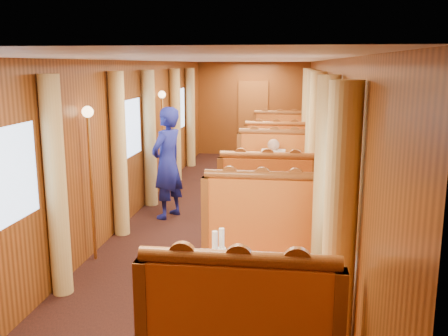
% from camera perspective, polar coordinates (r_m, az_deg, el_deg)
% --- Properties ---
extents(floor, '(3.00, 12.00, 0.01)m').
position_cam_1_polar(floor, '(7.95, -0.16, -6.11)').
color(floor, black).
rests_on(floor, ground).
extents(ceiling, '(3.00, 12.00, 0.01)m').
position_cam_1_polar(ceiling, '(7.56, -0.17, 12.22)').
color(ceiling, silver).
rests_on(ceiling, wall_left).
extents(wall_far, '(3.00, 0.01, 2.50)m').
position_cam_1_polar(wall_far, '(13.58, 3.36, 6.74)').
color(wall_far, brown).
rests_on(wall_far, floor).
extents(wall_left, '(0.01, 12.00, 2.50)m').
position_cam_1_polar(wall_left, '(8.00, -10.88, 3.00)').
color(wall_left, brown).
rests_on(wall_left, floor).
extents(wall_right, '(0.01, 12.00, 2.50)m').
position_cam_1_polar(wall_right, '(7.60, 11.12, 2.53)').
color(wall_right, brown).
rests_on(wall_right, floor).
extents(doorway_far, '(0.80, 0.04, 2.00)m').
position_cam_1_polar(doorway_far, '(13.58, 3.33, 5.68)').
color(doorway_far, brown).
rests_on(doorway_far, floor).
extents(table_near, '(1.05, 0.72, 0.75)m').
position_cam_1_polar(table_near, '(4.51, 3.26, -15.57)').
color(table_near, white).
rests_on(table_near, floor).
extents(banquette_near_aft, '(1.30, 0.55, 1.34)m').
position_cam_1_polar(banquette_near_aft, '(5.41, 4.14, -10.19)').
color(banquette_near_aft, '#B93C14').
rests_on(banquette_near_aft, floor).
extents(table_mid, '(1.05, 0.72, 0.75)m').
position_cam_1_polar(table_mid, '(7.78, 5.33, -3.69)').
color(table_mid, white).
rests_on(table_mid, floor).
extents(banquette_mid_fwd, '(1.30, 0.55, 1.34)m').
position_cam_1_polar(banquette_mid_fwd, '(6.79, 4.95, -5.56)').
color(banquette_mid_fwd, '#B93C14').
rests_on(banquette_mid_fwd, floor).
extents(banquette_mid_aft, '(1.30, 0.55, 1.34)m').
position_cam_1_polar(banquette_mid_aft, '(8.75, 5.63, -1.62)').
color(banquette_mid_aft, '#B93C14').
rests_on(banquette_mid_aft, floor).
extents(table_far, '(1.05, 0.72, 0.75)m').
position_cam_1_polar(table_far, '(11.19, 6.13, 1.07)').
color(table_far, white).
rests_on(table_far, floor).
extents(banquette_far_fwd, '(1.30, 0.55, 1.34)m').
position_cam_1_polar(banquette_far_fwd, '(10.18, 5.96, 0.29)').
color(banquette_far_fwd, '#B93C14').
rests_on(banquette_far_fwd, floor).
extents(banquette_far_aft, '(1.30, 0.55, 1.34)m').
position_cam_1_polar(banquette_far_aft, '(12.18, 6.28, 2.18)').
color(banquette_far_aft, '#B93C14').
rests_on(banquette_far_aft, floor).
extents(tea_tray, '(0.38, 0.32, 0.01)m').
position_cam_1_polar(tea_tray, '(4.34, 2.18, -11.09)').
color(tea_tray, silver).
rests_on(tea_tray, table_near).
extents(teapot_left, '(0.22, 0.19, 0.15)m').
position_cam_1_polar(teapot_left, '(4.22, 0.52, -10.80)').
color(teapot_left, silver).
rests_on(teapot_left, tea_tray).
extents(teapot_right, '(0.19, 0.16, 0.13)m').
position_cam_1_polar(teapot_right, '(4.21, 2.98, -11.04)').
color(teapot_right, silver).
rests_on(teapot_right, tea_tray).
extents(teapot_back, '(0.15, 0.12, 0.12)m').
position_cam_1_polar(teapot_back, '(4.40, 2.17, -10.04)').
color(teapot_back, silver).
rests_on(teapot_back, tea_tray).
extents(fruit_plate, '(0.21, 0.21, 0.05)m').
position_cam_1_polar(fruit_plate, '(4.23, 7.69, -11.65)').
color(fruit_plate, white).
rests_on(fruit_plate, table_near).
extents(cup_inboard, '(0.08, 0.08, 0.26)m').
position_cam_1_polar(cup_inboard, '(4.44, -1.05, -9.18)').
color(cup_inboard, white).
rests_on(cup_inboard, table_near).
extents(cup_outboard, '(0.08, 0.08, 0.26)m').
position_cam_1_polar(cup_outboard, '(4.51, -0.27, -8.84)').
color(cup_outboard, white).
rests_on(cup_outboard, table_near).
extents(rose_vase_mid, '(0.06, 0.06, 0.36)m').
position_cam_1_polar(rose_vase_mid, '(7.68, 5.43, 0.35)').
color(rose_vase_mid, silver).
rests_on(rose_vase_mid, table_mid).
extents(rose_vase_far, '(0.06, 0.06, 0.36)m').
position_cam_1_polar(rose_vase_far, '(11.08, 6.21, 3.86)').
color(rose_vase_far, silver).
rests_on(rose_vase_far, table_far).
extents(window_left_near, '(0.01, 1.20, 0.90)m').
position_cam_1_polar(window_left_near, '(4.83, -24.04, -1.13)').
color(window_left_near, '#91ADD3').
rests_on(window_left_near, wall_left).
extents(curtain_left_near_b, '(0.22, 0.22, 2.35)m').
position_cam_1_polar(curtain_left_near_b, '(5.50, -18.65, -2.18)').
color(curtain_left_near_b, '#D5B66D').
rests_on(curtain_left_near_b, floor).
extents(window_right_near, '(0.01, 1.20, 0.90)m').
position_cam_1_polar(window_right_near, '(4.14, 13.65, -2.46)').
color(window_right_near, '#91ADD3').
rests_on(window_right_near, wall_right).
extents(curtain_right_near_a, '(0.22, 0.22, 2.35)m').
position_cam_1_polar(curtain_right_near_a, '(3.47, 12.95, -9.99)').
color(curtain_right_near_a, '#D5B66D').
rests_on(curtain_right_near_a, floor).
extents(curtain_right_near_b, '(0.22, 0.22, 2.35)m').
position_cam_1_polar(curtain_right_near_b, '(4.95, 11.40, -3.31)').
color(curtain_right_near_b, '#D5B66D').
rests_on(curtain_right_near_b, floor).
extents(window_left_mid, '(0.01, 1.20, 0.90)m').
position_cam_1_polar(window_left_mid, '(7.97, -10.84, 4.42)').
color(window_left_mid, '#91ADD3').
rests_on(window_left_mid, wall_left).
extents(curtain_left_mid_a, '(0.22, 0.22, 2.35)m').
position_cam_1_polar(curtain_left_mid_a, '(7.25, -11.91, 1.45)').
color(curtain_left_mid_a, '#D5B66D').
rests_on(curtain_left_mid_a, floor).
extents(curtain_left_mid_b, '(0.22, 0.22, 2.35)m').
position_cam_1_polar(curtain_left_mid_b, '(8.71, -8.49, 3.29)').
color(curtain_left_mid_b, '#D5B66D').
rests_on(curtain_left_mid_b, floor).
extents(window_right_mid, '(0.01, 1.20, 0.90)m').
position_cam_1_polar(window_right_mid, '(7.57, 11.06, 4.03)').
color(window_right_mid, '#91ADD3').
rests_on(window_right_mid, wall_right).
extents(curtain_right_mid_a, '(0.22, 0.22, 2.35)m').
position_cam_1_polar(curtain_right_mid_a, '(6.84, 10.44, 0.90)').
color(curtain_right_mid_a, '#D5B66D').
rests_on(curtain_right_mid_a, floor).
extents(curtain_right_mid_b, '(0.22, 0.22, 2.35)m').
position_cam_1_polar(curtain_right_mid_b, '(8.37, 9.99, 2.90)').
color(curtain_right_mid_b, '#D5B66D').
rests_on(curtain_right_mid_b, floor).
extents(window_left_far, '(0.01, 1.20, 0.90)m').
position_cam_1_polar(window_left_far, '(11.32, -5.20, 6.71)').
color(window_left_far, '#91ADD3').
rests_on(window_left_far, wall_left).
extents(curtain_left_far_a, '(0.22, 0.22, 2.35)m').
position_cam_1_polar(curtain_left_far_a, '(10.57, -5.57, 4.85)').
color(curtain_left_far_a, '#D5B66D').
rests_on(curtain_left_far_a, floor).
extents(curtain_left_far_b, '(0.22, 0.22, 2.35)m').
position_cam_1_polar(curtain_left_far_b, '(12.09, -3.86, 5.75)').
color(curtain_left_far_b, '#D5B66D').
rests_on(curtain_left_far_b, floor).
extents(window_right_far, '(0.01, 1.20, 0.90)m').
position_cam_1_polar(window_right_far, '(11.05, 10.09, 6.45)').
color(window_right_far, '#91ADD3').
rests_on(window_right_far, wall_right).
extents(curtain_right_far_a, '(0.22, 0.22, 2.35)m').
position_cam_1_polar(curtain_right_far_a, '(10.30, 9.61, 4.55)').
color(curtain_right_far_a, '#D5B66D').
rests_on(curtain_right_far_a, floor).
extents(curtain_right_far_b, '(0.22, 0.22, 2.35)m').
position_cam_1_polar(curtain_right_far_b, '(11.84, 9.39, 5.49)').
color(curtain_right_far_b, '#D5B66D').
rests_on(curtain_right_far_b, floor).
extents(sconce_left_fore, '(0.14, 0.14, 1.95)m').
position_cam_1_polar(sconce_left_fore, '(6.33, -15.08, 1.75)').
color(sconce_left_fore, '#BF8C3F').
rests_on(sconce_left_fore, floor).
extents(sconce_right_fore, '(0.14, 0.14, 1.95)m').
position_cam_1_polar(sconce_right_fore, '(5.85, 11.12, 1.13)').
color(sconce_right_fore, '#BF8C3F').
rests_on(sconce_right_fore, floor).
extents(sconce_left_aft, '(0.14, 0.14, 1.95)m').
position_cam_1_polar(sconce_left_aft, '(9.62, -7.03, 5.38)').
color(sconce_left_aft, '#BF8C3F').
rests_on(sconce_left_aft, floor).
extents(sconce_right_aft, '(0.14, 0.14, 1.95)m').
position_cam_1_polar(sconce_right_aft, '(9.31, 9.95, 5.08)').
color(sconce_right_aft, '#BF8C3F').
rests_on(sconce_right_aft, floor).
extents(steward, '(0.65, 0.77, 1.79)m').
position_cam_1_polar(steward, '(8.00, -6.50, 0.56)').
color(steward, navy).
rests_on(steward, floor).
extents(passenger, '(0.40, 0.44, 0.76)m').
position_cam_1_polar(passenger, '(8.48, 5.62, 0.16)').
color(passenger, beige).
rests_on(passenger, banquette_mid_aft).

